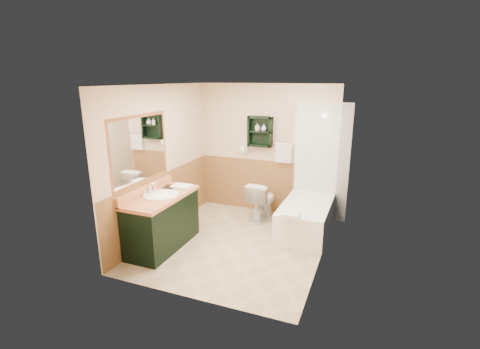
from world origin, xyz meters
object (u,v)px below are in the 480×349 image
hair_dryer (245,149)px  vanity_book (163,181)px  toilet (262,201)px  vanity (162,221)px  bathtub (307,217)px  soap_bottle_b (264,128)px  wall_shelf (260,131)px  soap_bottle_a (258,129)px

hair_dryer → vanity_book: hair_dryer is taller
toilet → vanity_book: 1.85m
vanity → toilet: vanity is taller
bathtub → toilet: (-0.86, 0.23, 0.10)m
vanity_book → hair_dryer: bearing=53.1°
bathtub → soap_bottle_b: size_ratio=12.33×
hair_dryer → bathtub: (1.33, -0.59, -0.95)m
wall_shelf → toilet: (0.16, -0.33, -1.20)m
vanity → vanity_book: vanity_book is taller
soap_bottle_a → hair_dryer: bearing=173.3°
hair_dryer → bathtub: 1.73m
bathtub → toilet: bearing=165.0°
vanity → soap_bottle_b: bearing=63.1°
soap_bottle_a → toilet: bearing=-57.1°
toilet → soap_bottle_a: size_ratio=5.36×
bathtub → soap_bottle_b: 1.75m
soap_bottle_b → vanity_book: bearing=-125.7°
wall_shelf → bathtub: size_ratio=0.37×
wall_shelf → soap_bottle_b: 0.10m
toilet → vanity_book: vanity_book is taller
hair_dryer → toilet: (0.46, -0.35, -0.85)m
vanity → soap_bottle_a: soap_bottle_a is taller
toilet → vanity_book: bearing=49.8°
vanity → soap_bottle_a: bearing=66.0°
vanity_book → soap_bottle_b: size_ratio=1.89×
soap_bottle_b → toilet: bearing=-74.1°
vanity → soap_bottle_a: size_ratio=9.75×
bathtub → soap_bottle_a: soap_bottle_a is taller
vanity_book → soap_bottle_a: bearing=45.7°
vanity_book → soap_bottle_a: 1.98m
vanity_book → soap_bottle_a: size_ratio=1.73×
wall_shelf → vanity: bearing=-115.1°
toilet → soap_bottle_b: bearing=-69.9°
wall_shelf → toilet: size_ratio=0.77×
hair_dryer → soap_bottle_b: bearing=-4.6°
wall_shelf → hair_dryer: wall_shelf is taller
hair_dryer → vanity_book: size_ratio=1.04×
wall_shelf → soap_bottle_a: (-0.05, -0.01, 0.05)m
wall_shelf → bathtub: (1.03, -0.56, -1.30)m
hair_dryer → vanity: (-0.59, -1.94, -0.79)m
hair_dryer → soap_bottle_a: (0.25, -0.03, 0.40)m
vanity_book → soap_bottle_a: soap_bottle_a is taller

